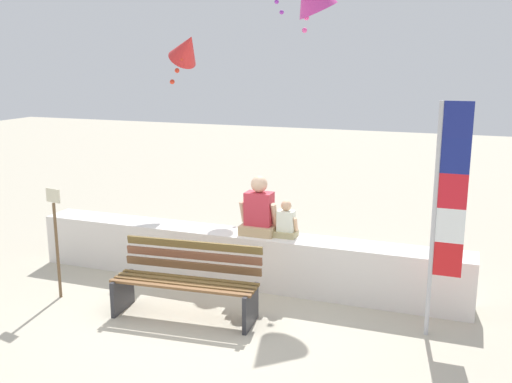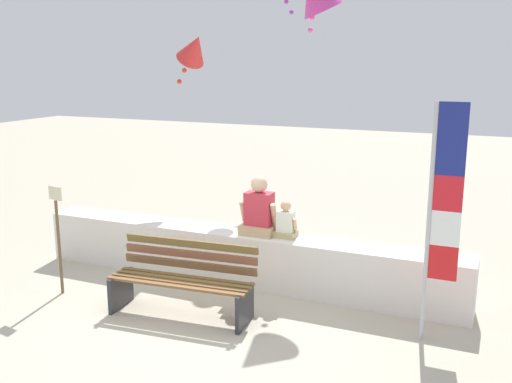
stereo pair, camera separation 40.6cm
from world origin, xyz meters
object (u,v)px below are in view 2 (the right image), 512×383
object	(u,v)px
person_child	(286,223)
person_adult	(259,212)
kite_red	(194,49)
park_bench	(183,281)
sign_post	(58,232)
flag_banner	(440,207)

from	to	relation	value
person_child	person_adult	bearing A→B (deg)	-179.94
person_child	kite_red	xyz separation A→B (m)	(-2.27, 1.65, 2.33)
park_bench	person_adult	world-z (taller)	person_adult
person_child	sign_post	bearing A→B (deg)	-153.45
sign_post	park_bench	bearing A→B (deg)	3.02
flag_banner	sign_post	xyz separation A→B (m)	(-4.74, -0.57, -0.68)
park_bench	kite_red	size ratio (longest dim) A/B	1.99
person_child	sign_post	size ratio (longest dim) A/B	0.34
person_adult	flag_banner	world-z (taller)	flag_banner
park_bench	flag_banner	xyz separation A→B (m)	(2.91, 0.47, 1.12)
person_adult	flag_banner	xyz separation A→B (m)	(2.43, -0.78, 0.49)
park_bench	person_adult	bearing A→B (deg)	68.95
person_child	flag_banner	size ratio (longest dim) A/B	0.19
kite_red	sign_post	bearing A→B (deg)	-98.18
kite_red	sign_post	size ratio (longest dim) A/B	0.62
person_child	flag_banner	distance (m)	2.27
sign_post	flag_banner	bearing A→B (deg)	6.84
person_child	kite_red	world-z (taller)	kite_red
park_bench	sign_post	xyz separation A→B (m)	(-1.83, -0.10, 0.44)
flag_banner	person_child	bearing A→B (deg)	159.11
flag_banner	kite_red	xyz separation A→B (m)	(-4.31, 2.43, 1.71)
park_bench	kite_red	world-z (taller)	kite_red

